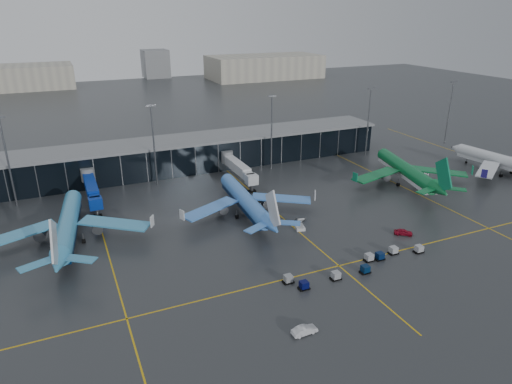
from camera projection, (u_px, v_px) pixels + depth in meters
name	position (u px, v px, depth m)	size (l,w,h in m)	color
ground	(268.00, 245.00, 107.54)	(600.00, 600.00, 0.00)	#282B2D
terminal_pier	(191.00, 153.00, 158.18)	(142.00, 17.00, 10.70)	black
jet_bridges	(91.00, 188.00, 129.16)	(94.00, 27.50, 7.20)	#595B60
flood_masts	(216.00, 136.00, 146.77)	(203.00, 0.50, 25.50)	#595B60
distant_hangars	(177.00, 70.00, 352.46)	(260.00, 71.00, 22.00)	#B2AD99
taxi_lines	(285.00, 220.00, 120.31)	(220.00, 120.00, 0.02)	gold
airliner_arkefly	(66.00, 214.00, 106.86)	(40.19, 45.77, 14.07)	#3A92C0
airliner_klm_near	(245.00, 191.00, 121.42)	(38.06, 43.35, 13.32)	#4382DE
airliner_aer_lingus	(407.00, 162.00, 143.45)	(40.14, 45.72, 14.05)	#0C6832
airliner_ba	(504.00, 154.00, 151.91)	(39.09, 44.52, 13.68)	silver
baggage_carts	(359.00, 265.00, 97.42)	(35.23, 5.65, 1.70)	black
mobile_airstair	(300.00, 226.00, 115.03)	(2.89, 3.63, 3.45)	silver
service_van_red	(403.00, 232.00, 111.94)	(1.77, 4.41, 1.50)	maroon
service_van_white	(305.00, 330.00, 77.54)	(1.61, 4.61, 1.52)	silver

